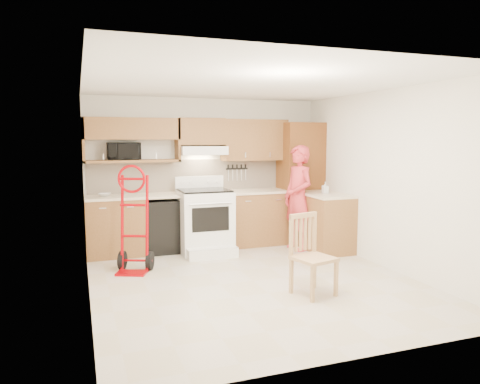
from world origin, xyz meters
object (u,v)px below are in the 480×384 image
hand_truck (133,224)px  dining_chair (314,255)px  microwave (124,151)px  person (298,198)px  range (206,216)px

hand_truck → dining_chair: (1.88, -1.65, -0.19)m
microwave → person: microwave is taller
microwave → range: microwave is taller
hand_truck → dining_chair: size_ratio=1.40×
range → hand_truck: (-1.22, -0.71, 0.06)m
hand_truck → range: bearing=53.4°
dining_chair → microwave: bearing=109.2°
dining_chair → hand_truck: bearing=124.4°
person → hand_truck: size_ratio=1.29×
microwave → dining_chair: size_ratio=0.52×
hand_truck → dining_chair: 2.51m
range → person: 1.54m
range → dining_chair: range is taller
person → range: bearing=-108.5°
range → person: person is taller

